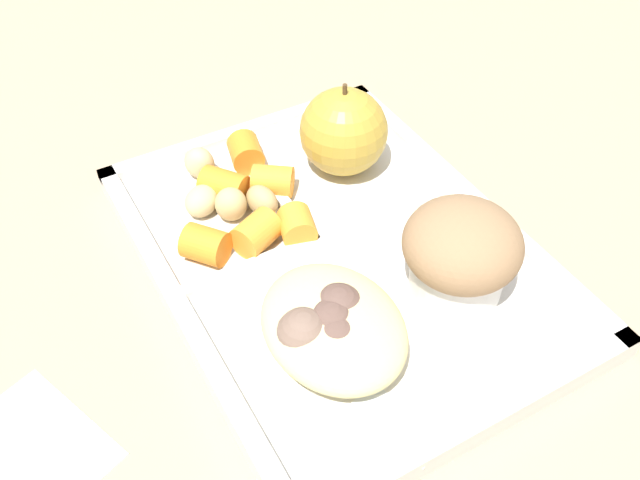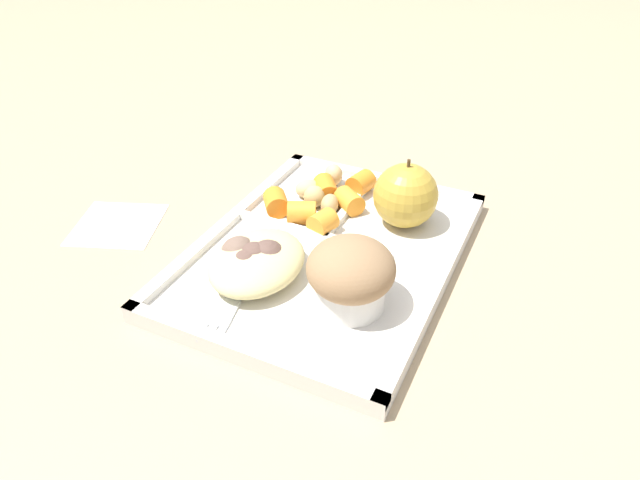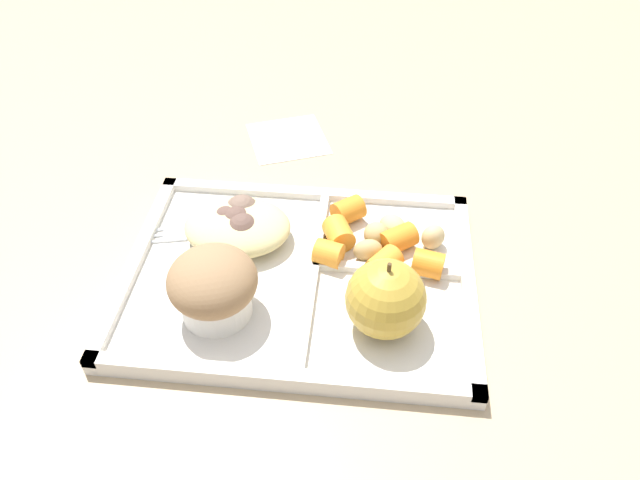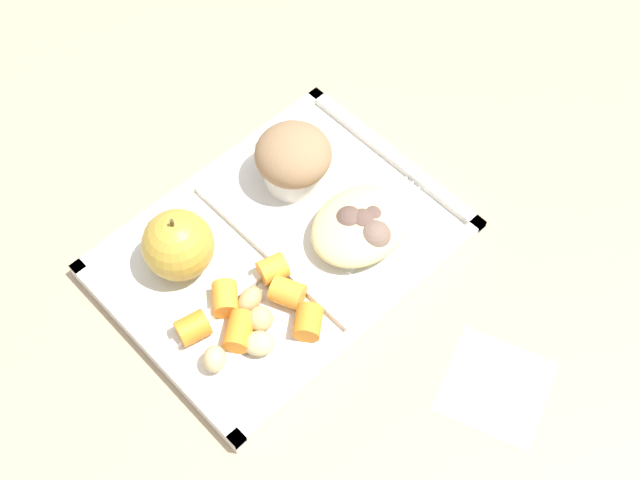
{
  "view_description": "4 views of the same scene",
  "coord_description": "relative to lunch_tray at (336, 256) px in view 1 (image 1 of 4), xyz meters",
  "views": [
    {
      "loc": [
        0.31,
        -0.19,
        0.38
      ],
      "look_at": [
        0.03,
        -0.03,
        0.06
      ],
      "focal_mm": 39.61,
      "sensor_mm": 36.0,
      "label": 1
    },
    {
      "loc": [
        0.44,
        0.2,
        0.37
      ],
      "look_at": [
        0.03,
        0.01,
        0.04
      ],
      "focal_mm": 32.1,
      "sensor_mm": 36.0,
      "label": 2
    },
    {
      "loc": [
        -0.06,
        0.4,
        0.45
      ],
      "look_at": [
        -0.02,
        -0.01,
        0.05
      ],
      "focal_mm": 33.89,
      "sensor_mm": 36.0,
      "label": 3
    },
    {
      "loc": [
        -0.28,
        -0.34,
        0.74
      ],
      "look_at": [
        0.02,
        -0.03,
        0.04
      ],
      "focal_mm": 46.65,
      "sensor_mm": 36.0,
      "label": 4
    }
  ],
  "objects": [
    {
      "name": "potato_chunk_small",
      "position": [
        -0.09,
        -0.07,
        0.02
      ],
      "size": [
        0.04,
        0.04,
        0.02
      ],
      "primitive_type": "ellipsoid",
      "rotation": [
        0.0,
        0.0,
        0.77
      ],
      "color": "tan",
      "rests_on": "lunch_tray"
    },
    {
      "name": "carrot_slice_small",
      "position": [
        -0.12,
        -0.01,
        0.02
      ],
      "size": [
        0.03,
        0.03,
        0.03
      ],
      "primitive_type": "cylinder",
      "rotation": [
        0.0,
        1.57,
        2.91
      ],
      "color": "orange",
      "rests_on": "lunch_tray"
    },
    {
      "name": "meatball_side",
      "position": [
        0.08,
        -0.05,
        0.02
      ],
      "size": [
        0.04,
        0.04,
        0.04
      ],
      "primitive_type": "sphere",
      "color": "brown",
      "rests_on": "lunch_tray"
    },
    {
      "name": "paper_napkin",
      "position": [
        0.05,
        -0.25,
        -0.01
      ],
      "size": [
        0.12,
        0.12,
        0.0
      ],
      "primitive_type": "cube",
      "rotation": [
        0.0,
        0.0,
        0.37
      ],
      "color": "white",
      "rests_on": "ground"
    },
    {
      "name": "meatball_back",
      "position": [
        0.07,
        -0.06,
        0.02
      ],
      "size": [
        0.04,
        0.04,
        0.04
      ],
      "primitive_type": "sphere",
      "color": "#755B4C",
      "rests_on": "lunch_tray"
    },
    {
      "name": "meatball_front",
      "position": [
        0.06,
        -0.04,
        0.02
      ],
      "size": [
        0.04,
        0.04,
        0.04
      ],
      "primitive_type": "sphere",
      "color": "brown",
      "rests_on": "lunch_tray"
    },
    {
      "name": "bran_muffin",
      "position": [
        0.07,
        0.05,
        0.04
      ],
      "size": [
        0.08,
        0.08,
        0.07
      ],
      "color": "silver",
      "rests_on": "lunch_tray"
    },
    {
      "name": "potato_chunk_large",
      "position": [
        -0.07,
        -0.03,
        0.02
      ],
      "size": [
        0.03,
        0.03,
        0.02
      ],
      "primitive_type": "ellipsoid",
      "rotation": [
        0.0,
        0.0,
        3.38
      ],
      "color": "tan",
      "rests_on": "lunch_tray"
    },
    {
      "name": "carrot_slice_diagonal",
      "position": [
        -0.09,
        -0.05,
        0.02
      ],
      "size": [
        0.04,
        0.04,
        0.03
      ],
      "primitive_type": "cylinder",
      "rotation": [
        0.0,
        1.57,
        3.78
      ],
      "color": "orange",
      "rests_on": "lunch_tray"
    },
    {
      "name": "potato_chunk_wedge",
      "position": [
        -0.13,
        -0.05,
        0.02
      ],
      "size": [
        0.03,
        0.03,
        0.03
      ],
      "primitive_type": "ellipsoid",
      "rotation": [
        0.0,
        0.0,
        0.68
      ],
      "color": "tan",
      "rests_on": "lunch_tray"
    },
    {
      "name": "carrot_slice_tilted",
      "position": [
        -0.08,
        -0.01,
        0.02
      ],
      "size": [
        0.04,
        0.04,
        0.03
      ],
      "primitive_type": "cylinder",
      "rotation": [
        0.0,
        1.57,
        0.93
      ],
      "color": "orange",
      "rests_on": "lunch_tray"
    },
    {
      "name": "carrot_slice_large",
      "position": [
        -0.03,
        -0.02,
        0.02
      ],
      "size": [
        0.03,
        0.03,
        0.03
      ],
      "primitive_type": "cylinder",
      "rotation": [
        0.0,
        1.57,
        6.01
      ],
      "color": "orange",
      "rests_on": "lunch_tray"
    },
    {
      "name": "lunch_tray",
      "position": [
        0.0,
        0.0,
        0.0
      ],
      "size": [
        0.34,
        0.26,
        0.02
      ],
      "color": "silver",
      "rests_on": "ground"
    },
    {
      "name": "ground",
      "position": [
        0.0,
        0.0,
        -0.01
      ],
      "size": [
        6.0,
        6.0,
        0.0
      ],
      "primitive_type": "plane",
      "color": "tan"
    },
    {
      "name": "green_apple",
      "position": [
        -0.08,
        0.05,
        0.04
      ],
      "size": [
        0.07,
        0.07,
        0.08
      ],
      "color": "#B79333",
      "rests_on": "lunch_tray"
    },
    {
      "name": "carrot_slice_edge",
      "position": [
        -0.04,
        -0.08,
        0.02
      ],
      "size": [
        0.04,
        0.04,
        0.03
      ],
      "primitive_type": "cylinder",
      "rotation": [
        0.0,
        1.57,
        0.67
      ],
      "color": "orange",
      "rests_on": "lunch_tray"
    },
    {
      "name": "plastic_fork",
      "position": [
        0.11,
        -0.05,
        0.01
      ],
      "size": [
        0.14,
        0.05,
        0.0
      ],
      "color": "silver",
      "rests_on": "lunch_tray"
    },
    {
      "name": "potato_chunk_golden",
      "position": [
        -0.07,
        -0.05,
        0.02
      ],
      "size": [
        0.03,
        0.03,
        0.03
      ],
      "primitive_type": "ellipsoid",
      "rotation": [
        0.0,
        0.0,
        3.08
      ],
      "color": "tan",
      "rests_on": "lunch_tray"
    },
    {
      "name": "egg_noodle_pile",
      "position": [
        0.07,
        -0.04,
        0.02
      ],
      "size": [
        0.11,
        0.09,
        0.03
      ],
      "primitive_type": "ellipsoid",
      "color": "#D6C684",
      "rests_on": "lunch_tray"
    },
    {
      "name": "meatball_center",
      "position": [
        0.07,
        -0.05,
        0.02
      ],
      "size": [
        0.04,
        0.04,
        0.04
      ],
      "primitive_type": "sphere",
      "color": "brown",
      "rests_on": "lunch_tray"
    },
    {
      "name": "carrot_slice_back",
      "position": [
        -0.03,
        -0.05,
        0.02
      ],
      "size": [
        0.04,
        0.04,
        0.03
      ],
      "primitive_type": "cylinder",
      "rotation": [
        0.0,
        1.57,
        1.98
      ],
      "color": "orange",
      "rests_on": "lunch_tray"
    }
  ]
}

